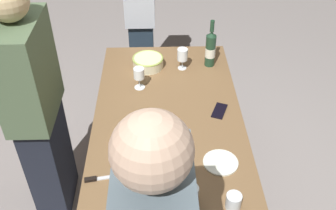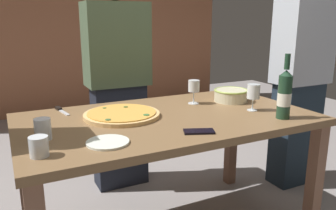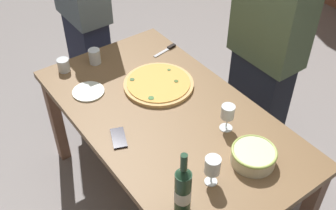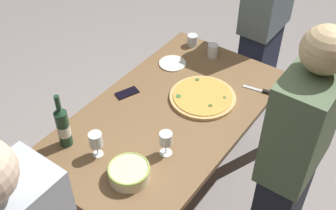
{
  "view_description": "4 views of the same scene",
  "coord_description": "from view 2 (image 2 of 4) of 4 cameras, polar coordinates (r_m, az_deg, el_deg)",
  "views": [
    {
      "loc": [
        -1.83,
        0.05,
        2.27
      ],
      "look_at": [
        0.0,
        0.0,
        0.81
      ],
      "focal_mm": 41.59,
      "sensor_mm": 36.0,
      "label": 1
    },
    {
      "loc": [
        -0.8,
        -1.61,
        1.27
      ],
      "look_at": [
        0.0,
        0.0,
        0.81
      ],
      "focal_mm": 36.26,
      "sensor_mm": 36.0,
      "label": 2
    },
    {
      "loc": [
        1.35,
        -0.98,
        2.25
      ],
      "look_at": [
        0.0,
        0.0,
        0.81
      ],
      "focal_mm": 43.84,
      "sensor_mm": 36.0,
      "label": 3
    },
    {
      "loc": [
        1.52,
        1.1,
        2.49
      ],
      "look_at": [
        0.0,
        0.0,
        0.81
      ],
      "focal_mm": 45.2,
      "sensor_mm": 36.0,
      "label": 4
    }
  ],
  "objects": [
    {
      "name": "dining_table",
      "position": [
        1.9,
        0.0,
        -4.55
      ],
      "size": [
        1.6,
        0.9,
        0.75
      ],
      "color": "brown",
      "rests_on": "ground"
    },
    {
      "name": "brick_wall_back",
      "position": [
        4.88,
        -17.52,
        14.2
      ],
      "size": [
        4.68,
        0.16,
        2.64
      ],
      "primitive_type": "cube",
      "color": "#A56545",
      "rests_on": "ground"
    },
    {
      "name": "pizza",
      "position": [
        1.87,
        -7.77,
        -1.57
      ],
      "size": [
        0.42,
        0.42,
        0.03
      ],
      "color": "#E1B16D",
      "rests_on": "dining_table"
    },
    {
      "name": "serving_bowl",
      "position": [
        2.24,
        10.54,
        1.71
      ],
      "size": [
        0.22,
        0.22,
        0.08
      ],
      "color": "beige",
      "rests_on": "dining_table"
    },
    {
      "name": "wine_bottle",
      "position": [
        1.9,
        19.0,
        1.74
      ],
      "size": [
        0.07,
        0.07,
        0.35
      ],
      "color": "#1E3D28",
      "rests_on": "dining_table"
    },
    {
      "name": "wine_glass_near_pizza",
      "position": [
        2.13,
        4.36,
        3.06
      ],
      "size": [
        0.07,
        0.07,
        0.15
      ],
      "color": "white",
      "rests_on": "dining_table"
    },
    {
      "name": "wine_glass_by_bottle",
      "position": [
        2.02,
        14.16,
        2.0
      ],
      "size": [
        0.07,
        0.07,
        0.16
      ],
      "color": "white",
      "rests_on": "dining_table"
    },
    {
      "name": "cup_amber",
      "position": [
        1.6,
        -20.3,
        -3.82
      ],
      "size": [
        0.07,
        0.07,
        0.1
      ],
      "primitive_type": "cylinder",
      "color": "white",
      "rests_on": "dining_table"
    },
    {
      "name": "cup_ceramic",
      "position": [
        1.42,
        -20.89,
        -6.55
      ],
      "size": [
        0.07,
        0.07,
        0.08
      ],
      "primitive_type": "cylinder",
      "color": "white",
      "rests_on": "dining_table"
    },
    {
      "name": "side_plate",
      "position": [
        1.49,
        -10.1,
        -6.19
      ],
      "size": [
        0.19,
        0.19,
        0.01
      ],
      "primitive_type": "cylinder",
      "color": "white",
      "rests_on": "dining_table"
    },
    {
      "name": "cell_phone",
      "position": [
        1.61,
        5.22,
        -4.45
      ],
      "size": [
        0.16,
        0.12,
        0.01
      ],
      "primitive_type": "cube",
      "rotation": [
        0.0,
        0.0,
        1.19
      ],
      "color": "black",
      "rests_on": "dining_table"
    },
    {
      "name": "pizza_knife",
      "position": [
        2.07,
        -17.58,
        -0.82
      ],
      "size": [
        0.05,
        0.19,
        0.02
      ],
      "color": "silver",
      "rests_on": "dining_table"
    },
    {
      "name": "person_guest_left",
      "position": [
        2.74,
        21.33,
        3.94
      ],
      "size": [
        0.41,
        0.24,
        1.63
      ],
      "rotation": [
        0.0,
        0.0,
        -2.98
      ],
      "color": "#1F2E3C",
      "rests_on": "ground"
    },
    {
      "name": "person_guest_right",
      "position": [
        2.55,
        -8.43,
        3.67
      ],
      "size": [
        0.46,
        0.24,
        1.61
      ],
      "rotation": [
        0.0,
        0.0,
        -1.53
      ],
      "color": "black",
      "rests_on": "ground"
    }
  ]
}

